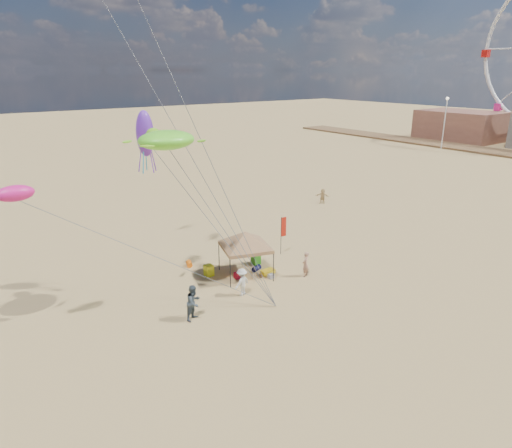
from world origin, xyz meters
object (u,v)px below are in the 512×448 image
object	(u,v)px
feather_flag	(283,229)
person_far_c	(323,196)
cooler_blue	(256,248)
chair_green	(256,259)
beach_cart	(268,272)
person_near_c	(242,282)
lamp_north	(445,114)
cooler_red	(239,275)
person_near_a	(305,264)
person_near_b	(194,302)
canopy_tent	(245,233)
chair_yellow	(209,270)

from	to	relation	value
feather_flag	person_far_c	world-z (taller)	feather_flag
cooler_blue	chair_green	distance (m)	2.36
cooler_blue	beach_cart	bearing A→B (deg)	-115.95
beach_cart	person_near_c	world-z (taller)	person_near_c
beach_cart	lamp_north	bearing A→B (deg)	22.36
chair_green	person_far_c	world-z (taller)	person_far_c
person_near_c	lamp_north	xyz separation A→B (m)	(56.19, 23.26, 4.70)
cooler_red	person_near_c	bearing A→B (deg)	-119.69
person_near_a	person_near_c	bearing A→B (deg)	-31.33
cooler_red	lamp_north	world-z (taller)	lamp_north
chair_green	person_near_b	bearing A→B (deg)	-150.43
person_near_b	lamp_north	size ratio (longest dim) A/B	0.23
cooler_blue	person_near_b	bearing A→B (deg)	-144.97
canopy_tent	lamp_north	bearing A→B (deg)	21.26
canopy_tent	person_near_b	world-z (taller)	canopy_tent
person_far_c	lamp_north	bearing A→B (deg)	70.49
person_near_b	person_near_c	bearing A→B (deg)	-13.18
person_near_c	person_near_a	bearing A→B (deg)	162.29
chair_yellow	person_near_b	size ratio (longest dim) A/B	0.37
person_near_a	person_near_b	distance (m)	8.16
feather_flag	cooler_red	xyz separation A→B (m)	(-4.71, -1.42, -1.66)
chair_green	person_near_b	world-z (taller)	person_near_b
cooler_blue	person_near_b	size ratio (longest dim) A/B	0.28
chair_green	chair_yellow	distance (m)	3.47
cooler_red	beach_cart	bearing A→B (deg)	-20.67
canopy_tent	chair_yellow	xyz separation A→B (m)	(-1.86, 1.35, -2.46)
cooler_red	chair_yellow	distance (m)	1.92
chair_green	person_near_c	world-z (taller)	person_near_c
person_near_a	person_near_c	xyz separation A→B (m)	(-4.63, 0.26, 0.00)
feather_flag	lamp_north	bearing A→B (deg)	21.50
canopy_tent	person_near_b	size ratio (longest dim) A/B	2.73
beach_cart	person_near_b	bearing A→B (deg)	-162.11
chair_green	person_near_a	world-z (taller)	person_near_a
person_near_c	person_near_b	bearing A→B (deg)	-2.74
chair_green	person_near_b	size ratio (longest dim) A/B	0.37
person_far_c	lamp_north	distance (m)	41.06
person_near_a	lamp_north	xyz separation A→B (m)	(51.56, 23.52, 4.70)
feather_flag	cooler_blue	world-z (taller)	feather_flag
chair_green	beach_cart	world-z (taller)	chair_green
chair_yellow	lamp_north	bearing A→B (deg)	19.41
feather_flag	chair_yellow	bearing A→B (deg)	-179.77
canopy_tent	chair_yellow	distance (m)	3.37
person_near_c	chair_yellow	bearing A→B (deg)	-101.72
cooler_blue	canopy_tent	bearing A→B (deg)	-135.27
person_near_c	canopy_tent	bearing A→B (deg)	-144.09
feather_flag	chair_green	size ratio (longest dim) A/B	3.94
canopy_tent	beach_cart	size ratio (longest dim) A/B	5.80
cooler_blue	lamp_north	distance (m)	54.89
canopy_tent	person_near_b	bearing A→B (deg)	-151.87
canopy_tent	cooler_red	world-z (taller)	canopy_tent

